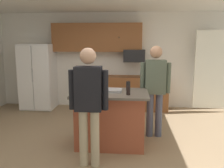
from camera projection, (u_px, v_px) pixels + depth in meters
floor at (100, 146)px, 4.31m from camera, size 7.04×7.04×0.00m
back_wall at (112, 60)px, 6.83m from camera, size 6.40×0.10×2.60m
french_door_window_panel at (212, 70)px, 6.26m from camera, size 0.90×0.06×2.00m
cabinet_run_upper at (97, 38)px, 6.56m from camera, size 2.40×0.38×0.75m
cabinet_run_lower at (134, 93)px, 6.62m from camera, size 1.80×0.63×0.90m
refrigerator at (38, 77)px, 6.66m from camera, size 0.86×0.76×1.76m
microwave_over_range at (134, 56)px, 6.46m from camera, size 0.56×0.40×0.32m
kitchen_island at (111, 118)px, 4.32m from camera, size 1.30×0.87×0.96m
person_guest_right at (155, 85)px, 4.62m from camera, size 0.57×0.23×1.75m
person_elder_center at (89, 99)px, 3.50m from camera, size 0.57×0.23×1.74m
glass_dark_ale at (128, 86)px, 4.44m from camera, size 0.07×0.07×0.15m
tumbler_amber at (128, 90)px, 4.00m from camera, size 0.06×0.06×0.15m
mug_ceramic_white at (103, 91)px, 4.08m from camera, size 0.13×0.08×0.10m
serving_tray at (109, 90)px, 4.30m from camera, size 0.44×0.30×0.04m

